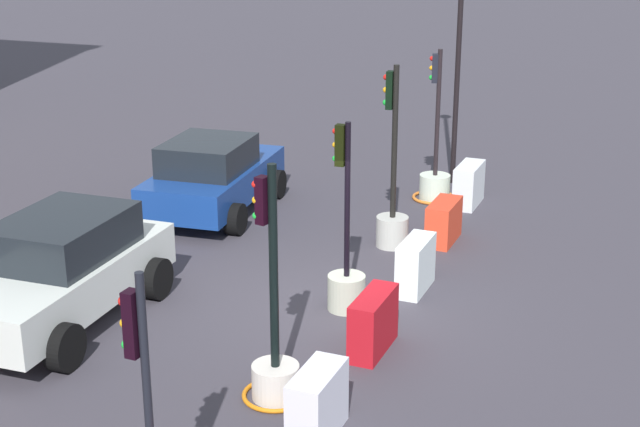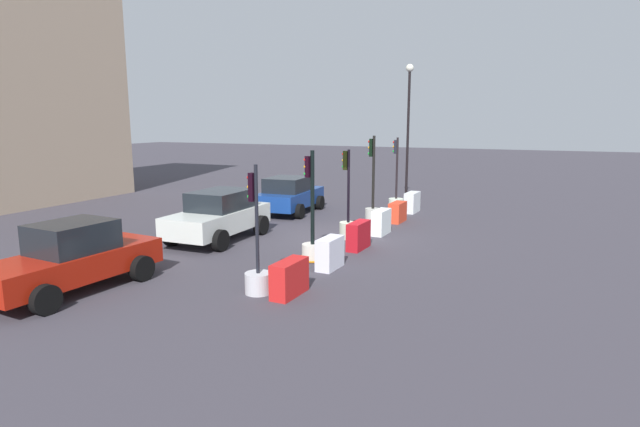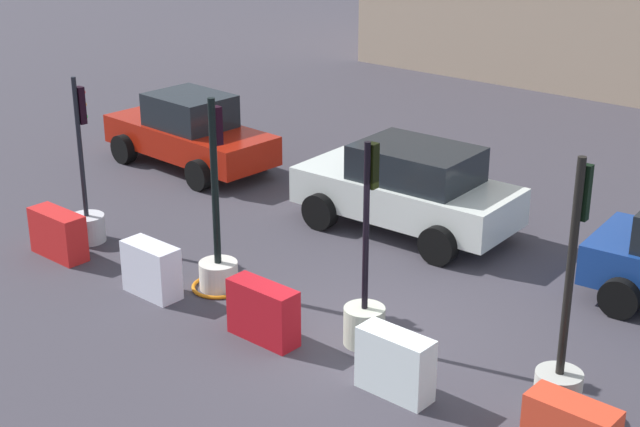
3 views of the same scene
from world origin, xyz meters
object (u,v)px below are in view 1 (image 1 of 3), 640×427
traffic_light_2 (346,276)px  car_white_van (61,270)px  car_blue_estate (213,176)px  traffic_light_1 (275,360)px  traffic_light_4 (435,179)px  construction_barrier_5 (469,185)px  construction_barrier_3 (416,265)px  construction_barrier_1 (317,404)px  construction_barrier_4 (444,222)px  traffic_light_3 (392,211)px  construction_barrier_2 (373,323)px

traffic_light_2 → car_white_van: (-1.94, 4.02, 0.29)m
car_blue_estate → traffic_light_2: bearing=-131.3°
traffic_light_1 → traffic_light_4: traffic_light_4 is taller
construction_barrier_5 → construction_barrier_3: bearing=-179.2°
traffic_light_4 → construction_barrier_1: size_ratio=3.23×
traffic_light_1 → traffic_light_4: bearing=-0.0°
construction_barrier_3 → construction_barrier_4: bearing=1.7°
traffic_light_2 → car_white_van: bearing=115.7°
traffic_light_1 → traffic_light_2: bearing=0.0°
traffic_light_3 → car_blue_estate: bearing=80.9°
construction_barrier_3 → construction_barrier_5: size_ratio=0.94×
construction_barrier_4 → car_blue_estate: 5.00m
construction_barrier_5 → car_blue_estate: car_blue_estate is taller
construction_barrier_3 → construction_barrier_4: 2.47m
traffic_light_4 → car_white_van: traffic_light_4 is taller
construction_barrier_4 → construction_barrier_1: bearing=-179.5°
construction_barrier_2 → car_white_van: car_white_van is taller
traffic_light_1 → construction_barrier_5: bearing=-5.0°
traffic_light_4 → car_white_van: bearing=153.6°
car_white_van → traffic_light_1: bearing=-104.5°
traffic_light_4 → car_white_van: size_ratio=0.78×
traffic_light_3 → construction_barrier_4: (0.57, -0.88, -0.29)m
traffic_light_4 → construction_barrier_3: 5.10m
traffic_light_1 → car_white_van: bearing=75.5°
traffic_light_2 → construction_barrier_5: traffic_light_2 is taller
construction_barrier_3 → construction_barrier_5: (4.89, 0.07, 0.00)m
traffic_light_3 → construction_barrier_2: (-4.27, -0.92, -0.25)m
traffic_light_2 → construction_barrier_1: 3.75m
traffic_light_3 → construction_barrier_4: 1.09m
traffic_light_4 → construction_barrier_3: bearing=-170.3°
traffic_light_4 → car_blue_estate: bearing=120.6°
construction_barrier_2 → construction_barrier_1: bearing=-179.6°
traffic_light_2 → construction_barrier_2: traffic_light_2 is taller
traffic_light_3 → construction_barrier_2: 4.37m
traffic_light_4 → traffic_light_2: bearing=180.0°
traffic_light_2 → construction_barrier_5: (6.02, -0.79, -0.12)m
construction_barrier_1 → car_white_van: size_ratio=0.24×
traffic_light_1 → car_white_van: traffic_light_1 is taller
traffic_light_4 → construction_barrier_5: bearing=-100.4°
traffic_light_2 → construction_barrier_3: 1.42m
traffic_light_2 → car_blue_estate: traffic_light_2 is taller
traffic_light_1 → construction_barrier_3: traffic_light_1 is taller
construction_barrier_1 → construction_barrier_4: (7.25, 0.06, -0.04)m
traffic_light_2 → construction_barrier_4: size_ratio=2.80×
construction_barrier_5 → traffic_light_1: bearing=175.0°
traffic_light_1 → car_white_van: (1.04, 4.02, 0.32)m
traffic_light_1 → construction_barrier_2: (1.73, -0.83, -0.10)m
construction_barrier_4 → traffic_light_2: bearing=167.6°
car_white_van → car_blue_estate: (5.62, 0.17, -0.06)m
traffic_light_4 → construction_barrier_5: (-0.14, -0.79, -0.02)m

